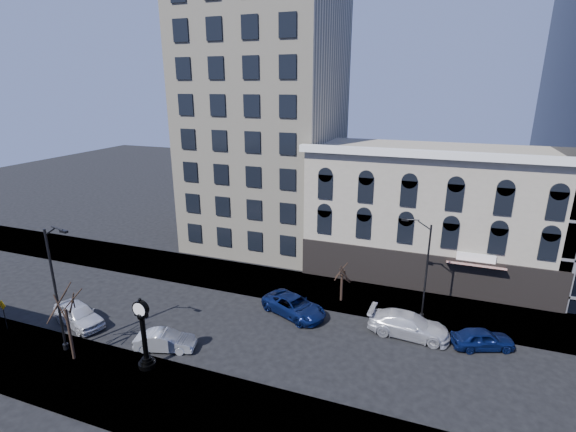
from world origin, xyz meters
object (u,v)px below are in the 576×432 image
at_px(street_clock, 144,336).
at_px(street_lamp_near, 56,257).
at_px(warning_sign, 3,309).
at_px(car_near_b, 165,341).
at_px(car_near_a, 79,314).

xyz_separation_m(street_clock, street_lamp_near, (-5.77, -0.48, 4.76)).
relative_size(street_lamp_near, warning_sign, 3.87).
xyz_separation_m(street_lamp_near, car_near_b, (5.68, 2.56, -6.42)).
height_order(street_clock, street_lamp_near, street_lamp_near).
bearing_deg(street_lamp_near, car_near_b, 31.27).
bearing_deg(street_clock, car_near_a, 163.45).
bearing_deg(street_clock, car_near_b, 92.84).
distance_m(street_clock, car_near_a, 8.68).
relative_size(warning_sign, car_near_b, 0.58).
bearing_deg(car_near_b, street_clock, 165.51).
relative_size(car_near_a, car_near_b, 1.20).
height_order(street_lamp_near, car_near_b, street_lamp_near).
bearing_deg(car_near_b, street_lamp_near, 97.35).
bearing_deg(street_clock, street_lamp_near, -174.85).
distance_m(street_clock, street_lamp_near, 7.50).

